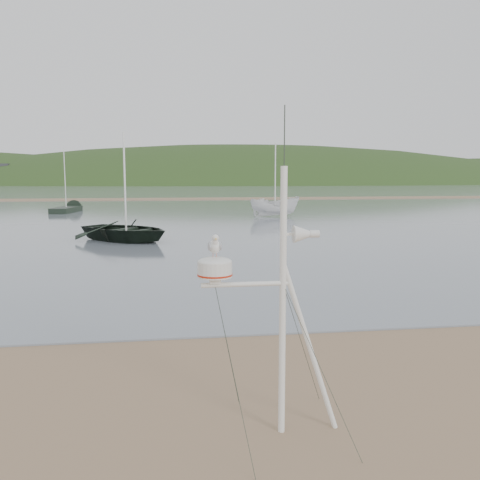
{
  "coord_description": "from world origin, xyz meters",
  "views": [
    {
      "loc": [
        0.73,
        -6.77,
        3.55
      ],
      "look_at": [
        1.84,
        1.0,
        2.55
      ],
      "focal_mm": 38.0,
      "sensor_mm": 36.0,
      "label": 1
    }
  ],
  "objects": [
    {
      "name": "ground",
      "position": [
        0.0,
        0.0,
        0.0
      ],
      "size": [
        560.0,
        560.0,
        0.0
      ],
      "primitive_type": "plane",
      "color": "#84674C",
      "rests_on": "ground"
    },
    {
      "name": "water",
      "position": [
        0.0,
        132.0,
        0.02
      ],
      "size": [
        560.0,
        256.0,
        0.04
      ],
      "primitive_type": "cube",
      "color": "slate",
      "rests_on": "ground"
    },
    {
      "name": "mast_rig",
      "position": [
        2.19,
        -0.27,
        1.08
      ],
      "size": [
        1.98,
        2.11,
        4.46
      ],
      "color": "white",
      "rests_on": "ground"
    },
    {
      "name": "boat_dark",
      "position": [
        -1.53,
        21.07,
        2.8
      ],
      "size": [
        3.46,
        3.72,
        5.52
      ],
      "primitive_type": "imported",
      "rotation": [
        0.0,
        0.0,
        0.85
      ],
      "color": "black",
      "rests_on": "water"
    },
    {
      "name": "hill_ridge",
      "position": [
        18.52,
        235.0,
        -19.7
      ],
      "size": [
        620.0,
        180.0,
        80.0
      ],
      "color": "#223A17",
      "rests_on": "ground"
    },
    {
      "name": "boat_white",
      "position": [
        9.88,
        36.16,
        2.25
      ],
      "size": [
        1.85,
        1.81,
        4.43
      ],
      "primitive_type": "imported",
      "rotation": [
        0.0,
        0.0,
        1.66
      ],
      "color": "white",
      "rests_on": "water"
    },
    {
      "name": "far_cottages",
      "position": [
        3.0,
        196.0,
        4.0
      ],
      "size": [
        294.4,
        6.3,
        8.0
      ],
      "color": "white",
      "rests_on": "ground"
    },
    {
      "name": "sandbar",
      "position": [
        0.0,
        70.0,
        0.07
      ],
      "size": [
        560.0,
        7.0,
        0.07
      ],
      "primitive_type": "cube",
      "color": "#84674C",
      "rests_on": "water"
    },
    {
      "name": "sailboat_dark_mid",
      "position": [
        -8.76,
        45.67,
        0.3
      ],
      "size": [
        2.51,
        6.88,
        6.69
      ],
      "color": "black",
      "rests_on": "ground"
    }
  ]
}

